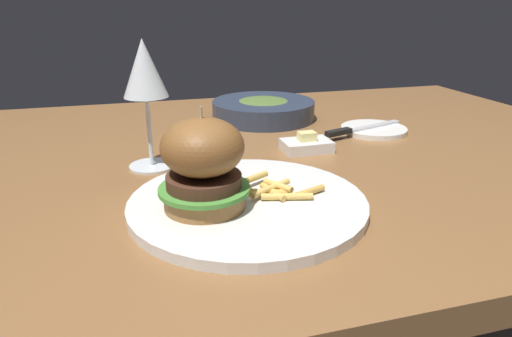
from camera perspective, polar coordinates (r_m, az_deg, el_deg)
name	(u,v)px	position (r m, az deg, el deg)	size (l,w,h in m)	color
dining_table	(258,187)	(0.87, 0.29, -2.35)	(1.49, 0.98, 0.74)	brown
main_plate	(248,203)	(0.61, -1.04, -4.38)	(0.32, 0.32, 0.01)	white
burger_sandwich	(203,164)	(0.57, -6.61, 0.56)	(0.12, 0.12, 0.13)	#9E6B38
fries_pile	(277,189)	(0.62, 2.64, -2.63)	(0.11, 0.09, 0.02)	gold
wine_glass	(145,74)	(0.74, -13.76, 11.43)	(0.08, 0.08, 0.21)	silver
bread_plate	(374,129)	(1.00, 14.50, 4.75)	(0.14, 0.14, 0.01)	white
table_knife	(357,129)	(0.96, 12.53, 4.85)	(0.20, 0.08, 0.01)	silver
butter_dish	(306,145)	(0.84, 6.33, 2.98)	(0.09, 0.06, 0.04)	white
soup_bowl	(263,109)	(1.07, 0.92, 7.45)	(0.24, 0.24, 0.05)	#2D384C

